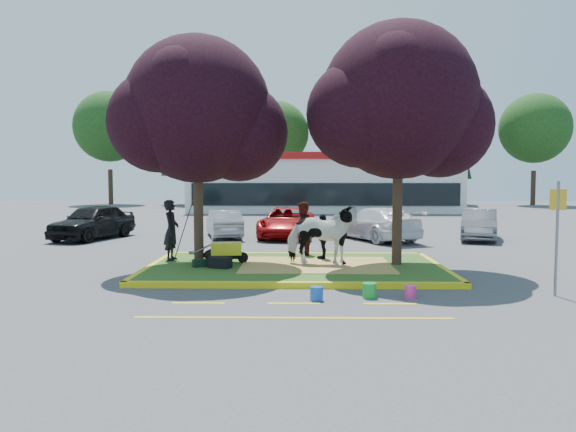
{
  "coord_description": "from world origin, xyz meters",
  "views": [
    {
      "loc": [
        0.09,
        -15.73,
        2.64
      ],
      "look_at": [
        -0.21,
        0.5,
        1.5
      ],
      "focal_mm": 35.0,
      "sensor_mm": 36.0,
      "label": 1
    }
  ],
  "objects_px": {
    "car_black": "(93,222)",
    "bucket_green": "(369,290)",
    "car_silver": "(224,224)",
    "sign_post": "(557,225)",
    "calf": "(220,255)",
    "handler": "(171,230)",
    "cow": "(322,235)",
    "bucket_pink": "(410,292)",
    "bucket_blue": "(317,294)",
    "wheelbarrow": "(227,249)"
  },
  "relations": [
    {
      "from": "calf",
      "to": "handler",
      "type": "relative_size",
      "value": 0.55
    },
    {
      "from": "calf",
      "to": "handler",
      "type": "bearing_deg",
      "value": 159.6
    },
    {
      "from": "bucket_blue",
      "to": "car_silver",
      "type": "distance_m",
      "value": 12.9
    },
    {
      "from": "sign_post",
      "to": "bucket_green",
      "type": "height_order",
      "value": "sign_post"
    },
    {
      "from": "handler",
      "to": "bucket_green",
      "type": "distance_m",
      "value": 7.02
    },
    {
      "from": "cow",
      "to": "sign_post",
      "type": "relative_size",
      "value": 0.8
    },
    {
      "from": "calf",
      "to": "car_silver",
      "type": "distance_m",
      "value": 8.05
    },
    {
      "from": "bucket_pink",
      "to": "wheelbarrow",
      "type": "bearing_deg",
      "value": 138.88
    },
    {
      "from": "bucket_pink",
      "to": "car_silver",
      "type": "relative_size",
      "value": 0.08
    },
    {
      "from": "handler",
      "to": "sign_post",
      "type": "xyz_separation_m",
      "value": [
        9.49,
        -4.19,
        0.52
      ]
    },
    {
      "from": "bucket_pink",
      "to": "car_silver",
      "type": "height_order",
      "value": "car_silver"
    },
    {
      "from": "handler",
      "to": "bucket_blue",
      "type": "height_order",
      "value": "handler"
    },
    {
      "from": "bucket_blue",
      "to": "calf",
      "type": "bearing_deg",
      "value": 121.38
    },
    {
      "from": "calf",
      "to": "car_silver",
      "type": "relative_size",
      "value": 0.27
    },
    {
      "from": "sign_post",
      "to": "car_silver",
      "type": "height_order",
      "value": "sign_post"
    },
    {
      "from": "handler",
      "to": "cow",
      "type": "bearing_deg",
      "value": -99.74
    },
    {
      "from": "car_silver",
      "to": "bucket_green",
      "type": "bearing_deg",
      "value": 97.5
    },
    {
      "from": "cow",
      "to": "car_silver",
      "type": "relative_size",
      "value": 0.56
    },
    {
      "from": "cow",
      "to": "car_black",
      "type": "height_order",
      "value": "cow"
    },
    {
      "from": "calf",
      "to": "car_silver",
      "type": "xyz_separation_m",
      "value": [
        -0.94,
        7.99,
        0.23
      ]
    },
    {
      "from": "sign_post",
      "to": "bucket_pink",
      "type": "relative_size",
      "value": 9.21
    },
    {
      "from": "car_black",
      "to": "cow",
      "type": "bearing_deg",
      "value": -24.01
    },
    {
      "from": "sign_post",
      "to": "bucket_blue",
      "type": "xyz_separation_m",
      "value": [
        -5.31,
        -0.57,
        -1.43
      ]
    },
    {
      "from": "sign_post",
      "to": "handler",
      "type": "bearing_deg",
      "value": 158.82
    },
    {
      "from": "car_silver",
      "to": "cow",
      "type": "bearing_deg",
      "value": 100.37
    },
    {
      "from": "handler",
      "to": "bucket_green",
      "type": "height_order",
      "value": "handler"
    },
    {
      "from": "bucket_blue",
      "to": "car_silver",
      "type": "bearing_deg",
      "value": 106.3
    },
    {
      "from": "handler",
      "to": "sign_post",
      "type": "distance_m",
      "value": 10.39
    },
    {
      "from": "wheelbarrow",
      "to": "sign_post",
      "type": "height_order",
      "value": "sign_post"
    },
    {
      "from": "handler",
      "to": "bucket_pink",
      "type": "relative_size",
      "value": 6.52
    },
    {
      "from": "sign_post",
      "to": "car_silver",
      "type": "bearing_deg",
      "value": 129.74
    },
    {
      "from": "cow",
      "to": "bucket_pink",
      "type": "height_order",
      "value": "cow"
    },
    {
      "from": "car_black",
      "to": "wheelbarrow",
      "type": "bearing_deg",
      "value": -32.26
    },
    {
      "from": "wheelbarrow",
      "to": "bucket_green",
      "type": "xyz_separation_m",
      "value": [
        3.63,
        -3.96,
        -0.39
      ]
    },
    {
      "from": "bucket_green",
      "to": "car_silver",
      "type": "bearing_deg",
      "value": 111.57
    },
    {
      "from": "handler",
      "to": "wheelbarrow",
      "type": "relative_size",
      "value": 1.15
    },
    {
      "from": "car_silver",
      "to": "sign_post",
      "type": "bearing_deg",
      "value": 113.01
    },
    {
      "from": "bucket_blue",
      "to": "car_black",
      "type": "distance_m",
      "value": 14.84
    },
    {
      "from": "cow",
      "to": "bucket_pink",
      "type": "relative_size",
      "value": 7.36
    },
    {
      "from": "handler",
      "to": "calf",
      "type": "bearing_deg",
      "value": -101.79
    },
    {
      "from": "bucket_green",
      "to": "bucket_blue",
      "type": "relative_size",
      "value": 1.1
    },
    {
      "from": "handler",
      "to": "wheelbarrow",
      "type": "height_order",
      "value": "handler"
    },
    {
      "from": "car_black",
      "to": "bucket_blue",
      "type": "bearing_deg",
      "value": -36.09
    },
    {
      "from": "handler",
      "to": "bucket_pink",
      "type": "xyz_separation_m",
      "value": [
        6.24,
        -4.46,
        -0.91
      ]
    },
    {
      "from": "calf",
      "to": "handler",
      "type": "height_order",
      "value": "handler"
    },
    {
      "from": "car_black",
      "to": "bucket_green",
      "type": "bearing_deg",
      "value": -32.0
    },
    {
      "from": "bucket_green",
      "to": "bucket_blue",
      "type": "xyz_separation_m",
      "value": [
        -1.16,
        -0.29,
        -0.01
      ]
    },
    {
      "from": "cow",
      "to": "bucket_blue",
      "type": "height_order",
      "value": "cow"
    },
    {
      "from": "calf",
      "to": "sign_post",
      "type": "distance_m",
      "value": 8.94
    },
    {
      "from": "car_silver",
      "to": "wheelbarrow",
      "type": "bearing_deg",
      "value": 84.0
    }
  ]
}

